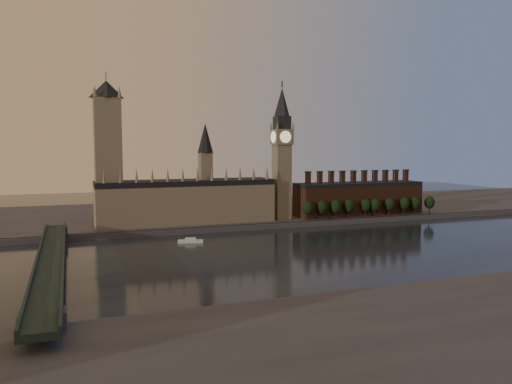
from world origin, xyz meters
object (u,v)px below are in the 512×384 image
big_ben (282,151)px  westminster_bridge (51,262)px  victoria_tower (108,149)px  river_boat (191,241)px

big_ben → westminster_bridge: big_ben is taller
big_ben → westminster_bridge: (-165.00, -112.70, -49.39)m
victoria_tower → westminster_bridge: size_ratio=0.54×
big_ben → river_boat: big_ben is taller
river_boat → big_ben: bearing=48.4°
victoria_tower → big_ben: (130.00, -5.00, -2.26)m
big_ben → river_boat: size_ratio=6.52×
big_ben → westminster_bridge: bearing=-145.7°
big_ben → river_boat: (-85.25, -52.05, -55.62)m
westminster_bridge → river_boat: size_ratio=12.19×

